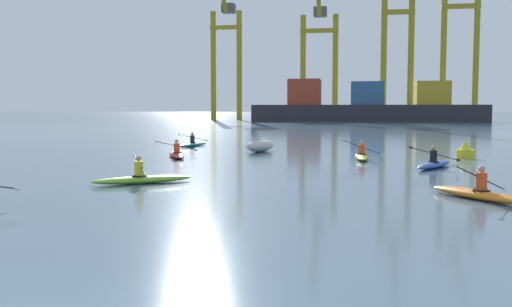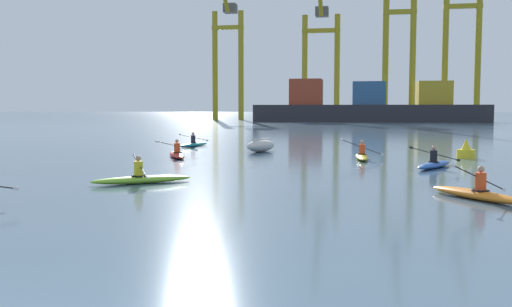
# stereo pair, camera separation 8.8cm
# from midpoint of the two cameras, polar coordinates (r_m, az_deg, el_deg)

# --- Properties ---
(container_barge) EXTENTS (42.75, 8.54, 8.05)m
(container_barge) POSITION_cam_midpoint_polar(r_m,az_deg,el_deg) (109.09, 10.97, 4.57)
(container_barge) COLOR #28282D
(container_barge) RESTS_ON ground
(gantry_crane_west) EXTENTS (7.14, 17.19, 35.20)m
(gantry_crane_west) POSITION_cam_midpoint_polar(r_m,az_deg,el_deg) (128.43, -3.08, 10.89)
(gantry_crane_west) COLOR olive
(gantry_crane_west) RESTS_ON ground
(gantry_crane_west_mid) EXTENTS (8.18, 19.68, 34.46)m
(gantry_crane_west_mid) POSITION_cam_midpoint_polar(r_m,az_deg,el_deg) (124.67, 6.31, 10.85)
(gantry_crane_west_mid) COLOR olive
(gantry_crane_west_mid) RESTS_ON ground
(gantry_crane_east_mid) EXTENTS (6.44, 18.37, 39.55)m
(gantry_crane_east_mid) POSITION_cam_midpoint_polar(r_m,az_deg,el_deg) (117.23, 14.03, 11.93)
(gantry_crane_east_mid) COLOR olive
(gantry_crane_east_mid) RESTS_ON ground
(gantry_crane_east) EXTENTS (7.51, 17.68, 34.27)m
(gantry_crane_east) POSITION_cam_midpoint_polar(r_m,az_deg,el_deg) (122.83, 19.82, 11.46)
(gantry_crane_east) COLOR olive
(gantry_crane_east) RESTS_ON ground
(capsized_dinghy) EXTENTS (1.93, 2.82, 0.76)m
(capsized_dinghy) POSITION_cam_midpoint_polar(r_m,az_deg,el_deg) (33.28, 0.35, 0.79)
(capsized_dinghy) COLOR beige
(capsized_dinghy) RESTS_ON ground
(channel_buoy) EXTENTS (0.90, 0.90, 1.00)m
(channel_buoy) POSITION_cam_midpoint_polar(r_m,az_deg,el_deg) (30.79, 20.17, 0.22)
(channel_buoy) COLOR yellow
(channel_buoy) RESTS_ON ground
(kayak_teal) EXTENTS (2.21, 3.45, 0.95)m
(kayak_teal) POSITION_cam_midpoint_polar(r_m,az_deg,el_deg) (38.02, -6.40, 0.96)
(kayak_teal) COLOR teal
(kayak_teal) RESTS_ON ground
(kayak_lime) EXTENTS (3.15, 2.40, 0.97)m
(kayak_lime) POSITION_cam_midpoint_polar(r_m,az_deg,el_deg) (19.59, -11.52, -2.47)
(kayak_lime) COLOR #7ABC2D
(kayak_lime) RESTS_ON ground
(kayak_orange) EXTENTS (2.50, 3.10, 1.08)m
(kayak_orange) POSITION_cam_midpoint_polar(r_m,az_deg,el_deg) (17.06, 21.28, -3.73)
(kayak_orange) COLOR orange
(kayak_orange) RESTS_ON ground
(kayak_red) EXTENTS (2.06, 3.31, 0.95)m
(kayak_red) POSITION_cam_midpoint_polar(r_m,az_deg,el_deg) (29.55, -8.07, -0.08)
(kayak_red) COLOR red
(kayak_red) RESTS_ON ground
(kayak_blue) EXTENTS (2.08, 3.30, 0.95)m
(kayak_blue) POSITION_cam_midpoint_polar(r_m,az_deg,el_deg) (25.42, 17.33, -0.99)
(kayak_blue) COLOR #2856B2
(kayak_blue) RESTS_ON ground
(kayak_yellow) EXTENTS (2.18, 3.43, 1.05)m
(kayak_yellow) POSITION_cam_midpoint_polar(r_m,az_deg,el_deg) (28.83, 10.45, -0.23)
(kayak_yellow) COLOR yellow
(kayak_yellow) RESTS_ON ground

